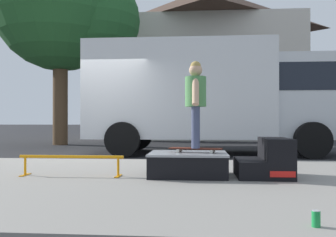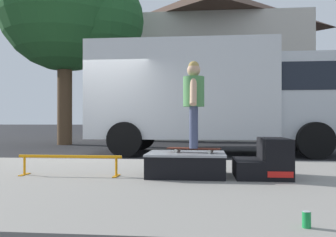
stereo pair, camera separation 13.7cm
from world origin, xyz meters
name	(u,v)px [view 2 (the right image)]	position (x,y,z in m)	size (l,w,h in m)	color
ground_plane	(88,161)	(0.00, 0.00, 0.00)	(140.00, 140.00, 0.00)	black
sidewalk_slab	(21,181)	(0.00, -3.00, 0.06)	(50.00, 5.00, 0.12)	gray
skate_box	(186,163)	(2.38, -2.70, 0.30)	(1.14, 0.87, 0.34)	black
kicker_ramp	(266,161)	(3.53, -2.70, 0.35)	(0.76, 0.85, 0.56)	black
grind_rail	(70,160)	(0.67, -2.84, 0.35)	(1.56, 0.28, 0.30)	orange
skateboard	(194,149)	(2.50, -2.67, 0.52)	(0.80, 0.35, 0.07)	#4C1E14
skater_kid	(194,97)	(2.50, -2.67, 1.29)	(0.31, 0.66, 1.28)	#3F4766
soda_can	(307,219)	(3.42, -5.18, 0.18)	(0.07, 0.07, 0.13)	#198C3F
box_truck	(217,93)	(3.00, 2.20, 1.70)	(6.91, 2.63, 3.05)	silver
street_tree_main	(72,9)	(-2.44, 5.51, 5.27)	(5.66, 5.14, 8.00)	brown
house_behind	(213,61)	(3.11, 12.32, 4.24)	(9.54, 8.22, 8.40)	beige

